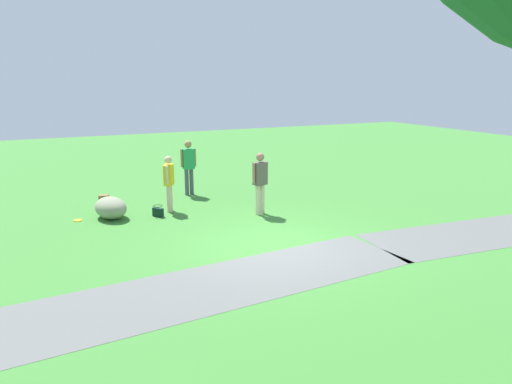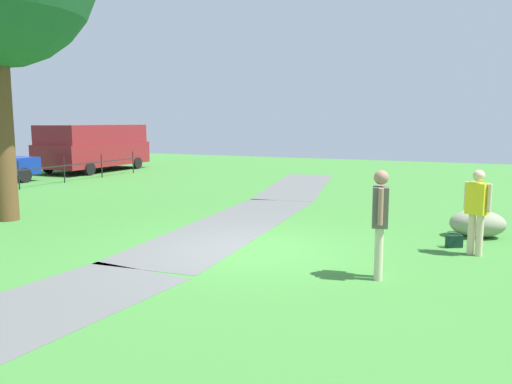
{
  "view_description": "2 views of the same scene",
  "coord_description": "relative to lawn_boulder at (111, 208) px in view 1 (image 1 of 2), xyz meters",
  "views": [
    {
      "loc": [
        5.0,
        9.37,
        3.75
      ],
      "look_at": [
        0.58,
        0.16,
        1.35
      ],
      "focal_mm": 34.42,
      "sensor_mm": 36.0,
      "label": 1
    },
    {
      "loc": [
        -8.75,
        -4.03,
        2.48
      ],
      "look_at": [
        1.56,
        0.67,
        0.9
      ],
      "focal_mm": 35.58,
      "sensor_mm": 36.0,
      "label": 2
    }
  ],
  "objects": [
    {
      "name": "handbag_on_grass",
      "position": [
        -1.19,
        0.39,
        -0.15
      ],
      "size": [
        0.38,
        0.38,
        0.31
      ],
      "color": "black",
      "rests_on": "ground"
    },
    {
      "name": "footpath_segment_near",
      "position": [
        -9.01,
        5.4,
        -0.29
      ],
      "size": [
        8.14,
        2.66,
        0.01
      ],
      "color": "#5A5C5B",
      "rests_on": "ground"
    },
    {
      "name": "lawn_boulder",
      "position": [
        0.0,
        0.0,
        0.0
      ],
      "size": [
        0.98,
        1.28,
        0.59
      ],
      "color": "gray",
      "rests_on": "ground"
    },
    {
      "name": "woman_with_handbag",
      "position": [
        -1.64,
        0.01,
        0.63
      ],
      "size": [
        0.38,
        0.47,
        1.6
      ],
      "color": "beige",
      "rests_on": "ground"
    },
    {
      "name": "frisbee_on_grass",
      "position": [
        0.86,
        -0.14,
        -0.28
      ],
      "size": [
        0.23,
        0.23,
        0.02
      ],
      "color": "yellow",
      "rests_on": "ground"
    },
    {
      "name": "man_near_boulder",
      "position": [
        -3.85,
        1.37,
        0.72
      ],
      "size": [
        0.51,
        0.31,
        1.73
      ],
      "color": "beige",
      "rests_on": "ground"
    },
    {
      "name": "backpack_by_boulder",
      "position": [
        -0.0,
        -1.16,
        -0.1
      ],
      "size": [
        0.32,
        0.32,
        0.4
      ],
      "color": "brown",
      "rests_on": "ground"
    },
    {
      "name": "footpath_segment_mid",
      "position": [
        -1.04,
        5.4,
        -0.29
      ],
      "size": [
        8.14,
        2.67,
        0.01
      ],
      "color": "#5A5C5B",
      "rests_on": "ground"
    },
    {
      "name": "passerby_on_path",
      "position": [
        -2.78,
        -1.71,
        0.74
      ],
      "size": [
        0.52,
        0.25,
        1.78
      ],
      "color": "#484F5C",
      "rests_on": "ground"
    },
    {
      "name": "ground_plane",
      "position": [
        -3.0,
        3.94,
        -0.29
      ],
      "size": [
        48.0,
        48.0,
        0.0
      ],
      "primitive_type": "plane",
      "color": "#3C7C32"
    }
  ]
}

